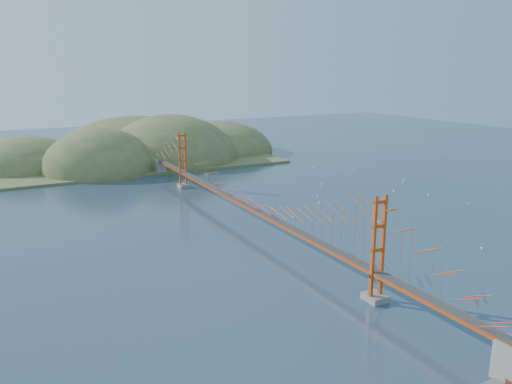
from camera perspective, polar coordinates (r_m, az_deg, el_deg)
name	(u,v)px	position (r m, az deg, el deg)	size (l,w,h in m)	color
ground	(248,225)	(79.55, -0.92, -3.84)	(320.00, 320.00, 0.00)	#2D405A
bridge	(247,182)	(77.87, -1.00, 1.11)	(2.20, 94.40, 12.00)	gray
far_headlands	(144,158)	(142.97, -12.70, 3.77)	(84.00, 58.00, 25.00)	olive
sailboat_16	(314,184)	(108.48, 6.65, 0.94)	(0.54, 0.54, 0.56)	white
sailboat_12	(206,174)	(118.25, -5.73, 2.04)	(0.51, 0.44, 0.59)	white
sailboat_0	(379,221)	(83.72, 13.85, -3.25)	(0.51, 0.53, 0.59)	white
sailboat_10	(346,253)	(68.67, 10.30, -6.86)	(0.51, 0.60, 0.69)	white
sailboat_9	(394,191)	(105.14, 15.47, 0.12)	(0.58, 0.59, 0.66)	white
sailboat_4	(428,195)	(103.72, 19.09, -0.32)	(0.69, 0.69, 0.74)	white
sailboat_8	(354,170)	(124.45, 11.13, 2.44)	(0.52, 0.52, 0.57)	white
sailboat_11	(469,203)	(100.24, 23.13, -1.17)	(0.57, 0.57, 0.61)	white
sailboat_7	(322,185)	(107.61, 7.56, 0.83)	(0.64, 0.54, 0.75)	white
sailboat_14	(318,196)	(97.99, 7.05, -0.46)	(0.58, 0.58, 0.65)	white
sailboat_15	(313,167)	(127.09, 6.58, 2.85)	(0.48, 0.53, 0.60)	white
sailboat_17	(403,181)	(115.37, 16.49, 1.25)	(0.61, 0.49, 0.71)	white
sailboat_3	(319,203)	(92.93, 7.22, -1.25)	(0.57, 0.46, 0.67)	white
sailboat_6	(386,231)	(78.91, 14.60, -4.34)	(0.59, 0.59, 0.63)	white
sailboat_extra_1	(482,247)	(76.34, 24.38, -5.79)	(0.40, 0.48, 0.57)	white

